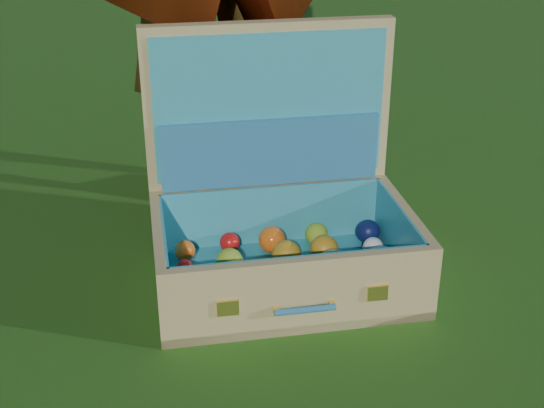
# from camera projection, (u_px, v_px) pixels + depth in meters

# --- Properties ---
(ground) EXTENTS (60.00, 60.00, 0.00)m
(ground) POSITION_uv_depth(u_px,v_px,m) (243.00, 332.00, 1.59)
(ground) COLOR #215114
(ground) RESTS_ON ground
(suitcase) EXTENTS (0.66, 0.53, 0.57)m
(suitcase) POSITION_uv_depth(u_px,v_px,m) (282.00, 212.00, 1.74)
(suitcase) COLOR tan
(suitcase) RESTS_ON ground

